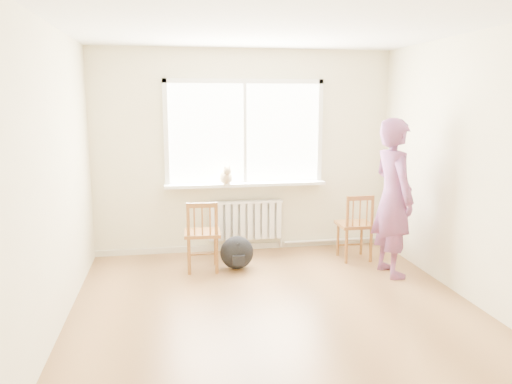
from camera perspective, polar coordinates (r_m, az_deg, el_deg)
name	(u,v)px	position (r m, az deg, el deg)	size (l,w,h in m)	color
floor	(280,317)	(4.90, 2.77, -14.06)	(4.50, 4.50, 0.00)	#96683D
ceiling	(283,21)	(4.51, 3.09, 18.94)	(4.50, 4.50, 0.00)	white
back_wall	(244,152)	(6.71, -1.33, 4.59)	(4.00, 0.01, 2.70)	beige
window	(245,129)	(6.66, -1.31, 7.24)	(2.12, 0.05, 1.42)	white
windowsill	(246,184)	(6.66, -1.17, 0.90)	(2.15, 0.22, 0.04)	white
radiator	(246,220)	(6.77, -1.18, -3.17)	(1.00, 0.12, 0.55)	white
heating_pipe	(333,240)	(7.18, 8.74, -5.47)	(0.04, 0.04, 1.40)	silver
baseboard	(245,246)	(6.95, -1.26, -6.23)	(4.00, 0.03, 0.08)	beige
chair_left	(202,236)	(6.02, -6.15, -5.00)	(0.45, 0.43, 0.87)	#9A5C2C
chair_right	(356,227)	(6.52, 11.36, -3.94)	(0.43, 0.41, 0.87)	#9A5C2C
person	(393,198)	(5.99, 15.41, -0.65)	(0.67, 0.44, 1.84)	#CF456F
cat	(226,176)	(6.52, -3.45, 1.81)	(0.18, 0.40, 0.27)	beige
backpack	(237,253)	(6.13, -2.20, -6.93)	(0.41, 0.31, 0.41)	black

